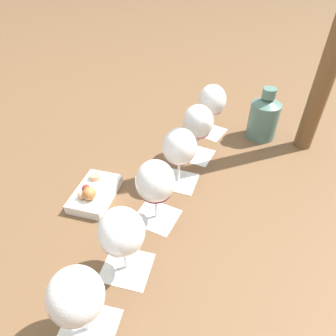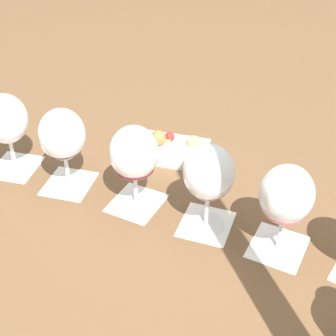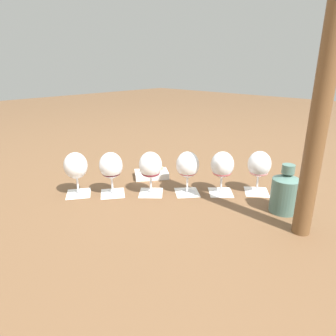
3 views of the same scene
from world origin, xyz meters
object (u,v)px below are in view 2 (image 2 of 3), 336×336
Objects in this scene: wine_glass_2 at (209,176)px; wine_glass_4 at (62,138)px; wine_glass_3 at (134,156)px; wine_glass_5 at (6,122)px; snack_dish at (171,149)px; wine_glass_1 at (286,198)px.

wine_glass_2 is 1.00× the size of wine_glass_4.
wine_glass_2 is 0.31m from wine_glass_4.
wine_glass_5 is at bearing -45.01° from wine_glass_3.
snack_dish is (-0.13, -0.14, -0.10)m from wine_glass_3.
wine_glass_5 is at bearing -13.00° from snack_dish.
wine_glass_3 reaches higher than snack_dish.
wine_glass_4 is at bearing 5.48° from snack_dish.
wine_glass_1 is 1.00× the size of wine_glass_4.
wine_glass_4 is 1.00× the size of wine_glass_5.
wine_glass_4 and wine_glass_5 have the same top height.
wine_glass_3 is at bearing -45.91° from wine_glass_1.
wine_glass_4 is 0.14m from wine_glass_5.
wine_glass_2 is at bearing 134.81° from wine_glass_3.
wine_glass_3 and wine_glass_4 have the same top height.
wine_glass_5 is at bearing -45.45° from wine_glass_1.
wine_glass_2 is 1.00× the size of wine_glass_5.
wine_glass_3 is (0.20, -0.21, 0.00)m from wine_glass_1.
wine_glass_2 is at bearing -46.68° from wine_glass_1.
wine_glass_4 is (0.32, -0.32, -0.00)m from wine_glass_1.
wine_glass_5 is (0.10, -0.10, -0.00)m from wine_glass_4.
wine_glass_1 is 0.29m from wine_glass_3.
wine_glass_2 and wine_glass_4 have the same top height.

